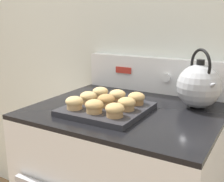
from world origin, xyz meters
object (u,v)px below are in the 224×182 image
muffin_r0_c1 (94,106)px  muffin_r2_c2 (136,98)px  muffin_pan (107,109)px  muffin_r1_c0 (88,97)px  muffin_r1_c1 (106,100)px  muffin_r2_c0 (100,93)px  muffin_r0_c0 (74,103)px  tea_kettle (199,85)px  muffin_r2_c1 (117,95)px  muffin_r1_c2 (127,104)px  muffin_r0_c2 (115,110)px

muffin_r0_c1 → muffin_r2_c2: 0.20m
muffin_pan → muffin_r2_c2: 0.13m
muffin_r1_c0 → muffin_r2_c2: (0.18, 0.09, 0.00)m
muffin_r1_c1 → muffin_r2_c0: 0.13m
muffin_r0_c0 → tea_kettle: (0.40, 0.33, 0.05)m
muffin_r1_c1 → muffin_r2_c1: same height
muffin_r2_c2 → muffin_r2_c1: bearing=-178.9°
muffin_r2_c0 → tea_kettle: bearing=20.8°
muffin_r0_c0 → muffin_r1_c0: 0.09m
muffin_r1_c2 → muffin_r2_c1: (-0.09, 0.09, 0.00)m
muffin_r0_c2 → tea_kettle: (0.22, 0.33, 0.05)m
muffin_r2_c2 → muffin_r2_c0: bearing=179.5°
muffin_r2_c0 → muffin_r2_c1: same height
muffin_pan → muffin_r2_c1: size_ratio=4.44×
muffin_r2_c0 → muffin_r0_c0: bearing=-91.7°
tea_kettle → muffin_r0_c1: bearing=-132.9°
muffin_r1_c1 → muffin_r2_c2: same height
muffin_r0_c1 → muffin_r2_c0: size_ratio=1.00×
muffin_pan → muffin_r1_c1: 0.04m
muffin_r1_c2 → muffin_r2_c2: (-0.00, 0.09, 0.00)m
muffin_r0_c0 → muffin_r0_c1: size_ratio=1.00×
muffin_r0_c0 → muffin_r1_c0: same height
muffin_r0_c2 → muffin_r1_c1: size_ratio=1.00×
muffin_r1_c0 → muffin_r2_c0: 0.09m
muffin_pan → tea_kettle: tea_kettle is taller
muffin_r1_c2 → tea_kettle: bearing=48.2°
tea_kettle → muffin_r0_c2: bearing=-123.2°
muffin_r1_c1 → muffin_r2_c2: (0.09, 0.09, 0.00)m
muffin_r2_c0 → tea_kettle: size_ratio=0.28×
muffin_r1_c1 → muffin_r2_c2: 0.13m
muffin_r0_c1 → muffin_r1_c0: same height
muffin_r0_c1 → muffin_r2_c1: same height
muffin_r1_c1 → muffin_r1_c2: bearing=0.1°
muffin_r0_c2 → muffin_r2_c2: same height
muffin_r0_c0 → muffin_r1_c0: bearing=87.5°
muffin_r2_c1 → muffin_r2_c2: bearing=1.1°
muffin_r1_c0 → muffin_r2_c1: (0.09, 0.09, 0.00)m
muffin_r1_c0 → muffin_r1_c1: same height
muffin_pan → muffin_r0_c1: bearing=-90.8°
muffin_r0_c2 → tea_kettle: bearing=56.8°
muffin_r1_c2 → muffin_r1_c1: bearing=-179.9°
muffin_r0_c0 → muffin_r2_c1: bearing=62.2°
muffin_pan → muffin_r0_c2: 0.13m
muffin_r1_c0 → tea_kettle: size_ratio=0.28×
muffin_pan → muffin_r0_c1: 0.10m
muffin_r2_c0 → muffin_r2_c1: size_ratio=1.00×
muffin_pan → muffin_r0_c1: size_ratio=4.44×
muffin_r0_c1 → muffin_r2_c0: 0.20m
muffin_r2_c1 → tea_kettle: (0.31, 0.15, 0.05)m
muffin_r2_c1 → muffin_r2_c2: same height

